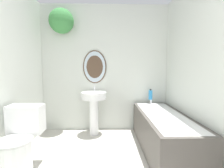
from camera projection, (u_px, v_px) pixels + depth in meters
name	position (u px, v px, depth m)	size (l,w,h in m)	color
wall_back	(97.00, 60.00, 3.10)	(2.51, 0.44, 2.40)	silver
wall_right	(216.00, 68.00, 1.74)	(0.06, 2.95, 2.40)	silver
toilet	(19.00, 144.00, 1.82)	(0.40, 0.57, 0.76)	white
pedestal_sink	(94.00, 105.00, 2.92)	(0.44, 0.44, 0.88)	white
bathtub	(163.00, 132.00, 2.36)	(0.62, 1.63, 0.62)	#4C4742
shampoo_bottle	(150.00, 95.00, 3.07)	(0.07, 0.07, 0.20)	#2D84C6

